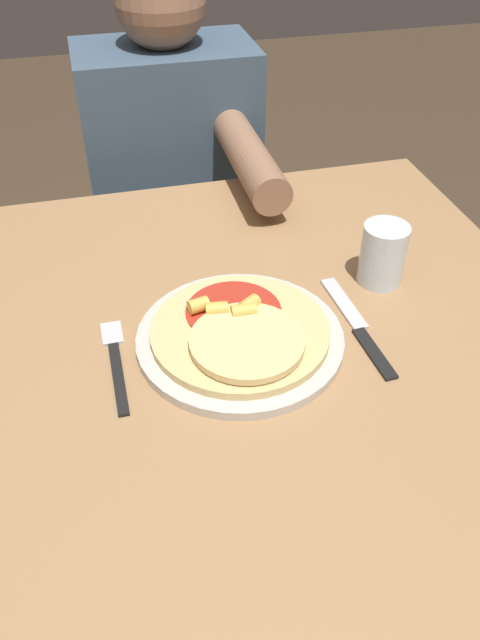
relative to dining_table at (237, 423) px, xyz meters
The scene contains 8 objects.
ground_plane 0.66m from the dining_table, ahead, with size 8.00×8.00×0.00m, color #423323.
dining_table is the anchor object (origin of this frame).
plate 0.13m from the dining_table, 68.65° to the left, with size 0.28×0.28×0.01m.
pizza 0.15m from the dining_table, 66.20° to the left, with size 0.24×0.24×0.04m.
fork 0.20m from the dining_table, 164.29° to the left, with size 0.03×0.18×0.00m.
knife 0.22m from the dining_table, ahead, with size 0.03×0.22×0.00m.
drinking_glass 0.33m from the dining_table, 25.71° to the left, with size 0.07×0.07×0.09m.
person_diner 0.71m from the dining_table, 87.34° to the left, with size 0.36×0.52×1.13m.
Camera 1 is at (-0.14, -0.57, 1.34)m, focal length 35.00 mm.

